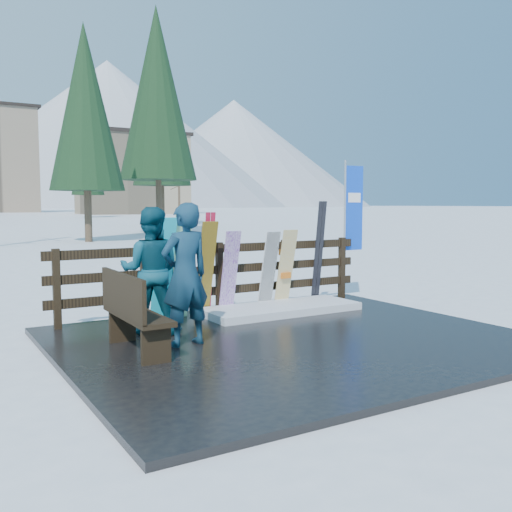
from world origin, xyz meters
TOP-DOWN VIEW (x-y plane):
  - ground at (0.00, 0.00)m, footprint 700.00×700.00m
  - deck at (0.00, 0.00)m, footprint 6.00×5.00m
  - fence at (0.00, 2.20)m, footprint 5.60×0.10m
  - snow_patch at (0.83, 1.60)m, footprint 2.63×1.00m
  - bench at (-2.11, 0.39)m, footprint 0.41×1.50m
  - snowboard_0 at (-1.07, 1.98)m, footprint 0.30×0.44m
  - snowboard_1 at (-0.77, 1.98)m, footprint 0.27×0.27m
  - snowboard_2 at (-0.36, 1.98)m, footprint 0.27×0.40m
  - snowboard_3 at (0.08, 1.98)m, footprint 0.26×0.32m
  - snowboard_4 at (0.83, 1.98)m, footprint 0.26×0.34m
  - snowboard_5 at (1.18, 1.98)m, footprint 0.28×0.33m
  - ski_pair_a at (-0.28, 2.05)m, footprint 0.16×0.23m
  - ski_pair_b at (1.94, 2.05)m, footprint 0.16×0.24m
  - rental_flag at (2.87, 2.25)m, footprint 0.45×0.04m
  - person_front at (-1.41, 0.39)m, footprint 0.71×0.51m
  - person_back at (-1.54, 1.26)m, footprint 1.06×0.99m
  - trees at (4.38, 49.08)m, footprint 42.07×68.93m

SIDE VIEW (x-z plane):
  - ground at x=0.00m, z-range 0.00..0.00m
  - deck at x=0.00m, z-range 0.00..0.08m
  - snow_patch at x=0.83m, z-range 0.08..0.20m
  - bench at x=-2.11m, z-range 0.11..1.08m
  - fence at x=0.00m, z-range 0.16..1.31m
  - snowboard_4 at x=0.83m, z-range 0.08..1.40m
  - snowboard_5 at x=1.18m, z-range 0.08..1.43m
  - snowboard_3 at x=0.08m, z-range 0.08..1.43m
  - snowboard_2 at x=-0.36m, z-range 0.08..1.59m
  - snowboard_0 at x=-1.07m, z-range 0.08..1.66m
  - snowboard_1 at x=-0.77m, z-range 0.08..1.70m
  - ski_pair_a at x=-0.28m, z-range 0.08..1.73m
  - person_back at x=-1.54m, z-range 0.08..1.82m
  - person_front at x=-1.41m, z-range 0.08..1.88m
  - ski_pair_b at x=1.94m, z-range 0.08..1.91m
  - rental_flag at x=2.87m, z-range 0.39..2.99m
  - trees at x=4.38m, z-range -0.61..13.04m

